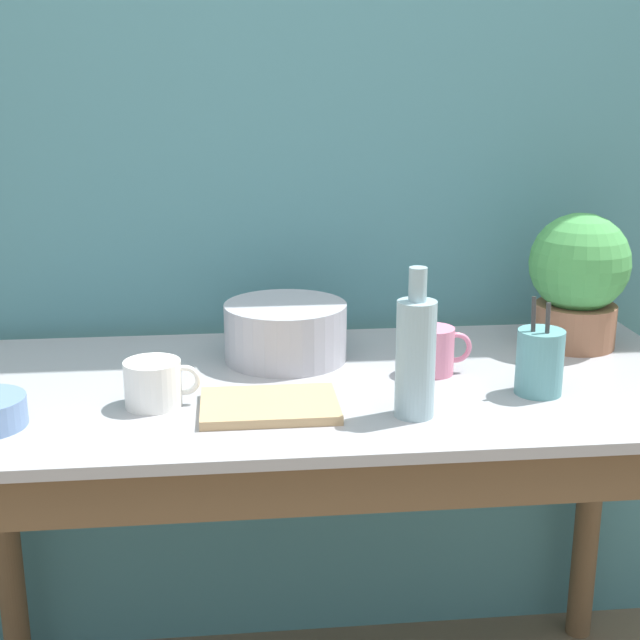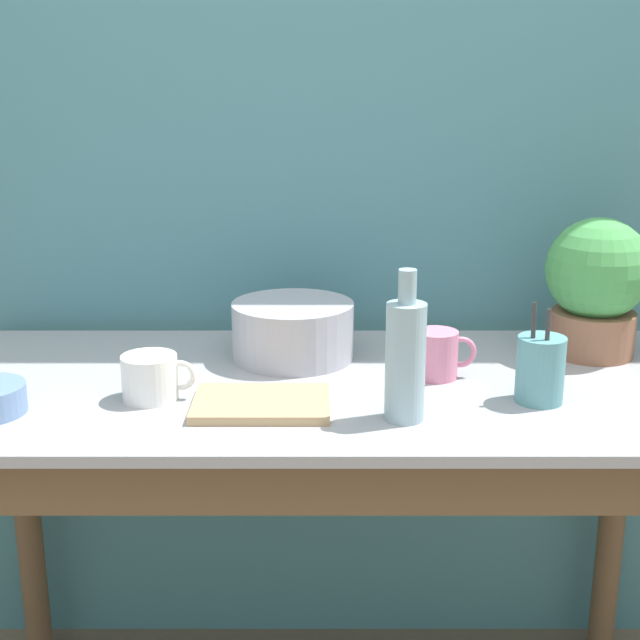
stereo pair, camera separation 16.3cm
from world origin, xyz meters
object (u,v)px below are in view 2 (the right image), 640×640
bowl_wash_large (293,331)px  bottle_tall (405,358)px  mug_white (151,377)px  potted_plant (596,284)px  tray_board (261,404)px  utensil_cup (540,369)px  mug_pink (437,354)px

bowl_wash_large → bottle_tall: bottle_tall is taller
bowl_wash_large → mug_white: bearing=-136.6°
potted_plant → tray_board: (-0.66, -0.30, -0.14)m
bowl_wash_large → mug_white: 0.34m
utensil_cup → bottle_tall: bearing=-161.7°
potted_plant → tray_board: bearing=-155.5°
bottle_tall → bowl_wash_large: bearing=121.1°
mug_white → utensil_cup: bearing=-1.0°
utensil_cup → tray_board: bearing=-176.3°
bottle_tall → mug_pink: 0.23m
mug_pink → tray_board: bearing=-153.9°
bowl_wash_large → utensil_cup: utensil_cup is taller
bottle_tall → tray_board: size_ratio=1.09×
mug_pink → utensil_cup: (0.16, -0.13, 0.01)m
potted_plant → bottle_tall: bearing=-139.9°
mug_white → utensil_cup: utensil_cup is taller
mug_pink → utensil_cup: utensil_cup is taller
potted_plant → utensil_cup: (-0.17, -0.27, -0.09)m
bowl_wash_large → tray_board: bearing=-99.7°
bottle_tall → utensil_cup: bottle_tall is taller
bottle_tall → utensil_cup: 0.26m
bowl_wash_large → mug_white: bowl_wash_large is taller
potted_plant → mug_pink: potted_plant is taller
utensil_cup → mug_white: bearing=179.0°
tray_board → mug_white: bearing=167.6°
bowl_wash_large → utensil_cup: size_ratio=1.35×
bottle_tall → mug_pink: bottle_tall is taller
tray_board → bowl_wash_large: bearing=80.3°
bowl_wash_large → bottle_tall: 0.38m
bowl_wash_large → mug_pink: 0.30m
bottle_tall → mug_pink: size_ratio=2.18×
potted_plant → bottle_tall: size_ratio=1.10×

